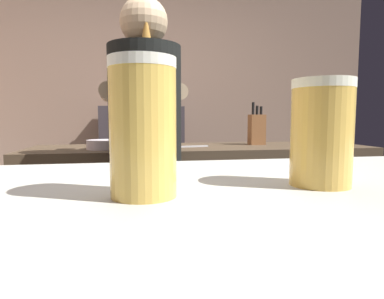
{
  "coord_description": "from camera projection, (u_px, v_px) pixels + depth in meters",
  "views": [
    {
      "loc": [
        -0.08,
        -1.43,
        1.11
      ],
      "look_at": [
        0.04,
        -0.75,
        1.05
      ],
      "focal_mm": 30.66,
      "sensor_mm": 36.0,
      "label": 1
    }
  ],
  "objects": [
    {
      "name": "pint_glass_near",
      "position": [
        321.0,
        133.0,
        0.42
      ],
      "size": [
        0.08,
        0.08,
        0.14
      ],
      "color": "#E1B34F",
      "rests_on": "bar_counter"
    },
    {
      "name": "bartender",
      "position": [
        146.0,
        150.0,
        1.55
      ],
      "size": [
        0.44,
        0.52,
        1.66
      ],
      "rotation": [
        0.0,
        0.0,
        1.63
      ],
      "color": "#352E3A",
      "rests_on": "ground"
    },
    {
      "name": "prep_counter",
      "position": [
        202.0,
        219.0,
        2.11
      ],
      "size": [
        2.1,
        0.6,
        0.94
      ],
      "primitive_type": "cube",
      "color": "#493929",
      "rests_on": "ground"
    },
    {
      "name": "bottle_hot_sauce",
      "position": [
        121.0,
        96.0,
        3.21
      ],
      "size": [
        0.05,
        0.05,
        0.27
      ],
      "color": "black",
      "rests_on": "back_shelf"
    },
    {
      "name": "pint_glass_far",
      "position": [
        143.0,
        128.0,
        0.36
      ],
      "size": [
        0.07,
        0.07,
        0.15
      ],
      "color": "#E1B650",
      "rests_on": "bar_counter"
    },
    {
      "name": "mixing_bowl",
      "position": [
        104.0,
        145.0,
        1.87
      ],
      "size": [
        0.19,
        0.19,
        0.05
      ],
      "primitive_type": "cylinder",
      "color": "silver",
      "rests_on": "prep_counter"
    },
    {
      "name": "bottle_olive_oil",
      "position": [
        151.0,
        99.0,
        3.32
      ],
      "size": [
        0.06,
        0.06,
        0.2
      ],
      "color": "red",
      "rests_on": "back_shelf"
    },
    {
      "name": "back_shelf",
      "position": [
        143.0,
        167.0,
        3.34
      ],
      "size": [
        0.82,
        0.36,
        1.23
      ],
      "primitive_type": "cube",
      "color": "#3C3439",
      "rests_on": "ground"
    },
    {
      "name": "chefs_knife",
      "position": [
        189.0,
        146.0,
        2.0
      ],
      "size": [
        0.24,
        0.07,
        0.01
      ],
      "primitive_type": "cube",
      "rotation": [
        0.0,
        0.0,
        0.18
      ],
      "color": "silver",
      "rests_on": "prep_counter"
    },
    {
      "name": "bottle_soy",
      "position": [
        136.0,
        100.0,
        3.27
      ],
      "size": [
        0.07,
        0.07,
        0.17
      ],
      "color": "red",
      "rests_on": "back_shelf"
    },
    {
      "name": "wall_back",
      "position": [
        139.0,
        96.0,
        3.55
      ],
      "size": [
        5.2,
        0.1,
        2.7
      ],
      "primitive_type": "cube",
      "color": "#93735F",
      "rests_on": "ground"
    },
    {
      "name": "knife_block",
      "position": [
        257.0,
        129.0,
        2.19
      ],
      "size": [
        0.1,
        0.08,
        0.28
      ],
      "color": "brown",
      "rests_on": "prep_counter"
    },
    {
      "name": "bottle_vinegar",
      "position": [
        172.0,
        100.0,
        3.37
      ],
      "size": [
        0.07,
        0.07,
        0.19
      ],
      "color": "#38619A",
      "rests_on": "back_shelf"
    }
  ]
}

